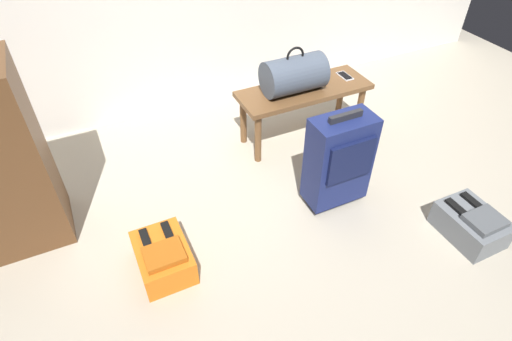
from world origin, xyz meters
name	(u,v)px	position (x,y,z in m)	size (l,w,h in m)	color
ground_plane	(293,214)	(0.00, 0.00, 0.00)	(6.60, 6.60, 0.00)	#B2A893
bench	(304,96)	(0.47, 0.73, 0.36)	(1.00, 0.36, 0.43)	brown
duffel_bag_slate	(294,75)	(0.37, 0.73, 0.56)	(0.44, 0.26, 0.34)	#475160
cell_phone	(345,76)	(0.84, 0.75, 0.44)	(0.07, 0.14, 0.01)	silver
suitcase_upright_navy	(339,160)	(0.30, 0.00, 0.35)	(0.39, 0.23, 0.69)	navy
backpack_orange	(163,257)	(-0.86, -0.05, 0.09)	(0.28, 0.38, 0.21)	orange
backpack_grey	(471,224)	(0.88, -0.60, 0.09)	(0.28, 0.38, 0.21)	slate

